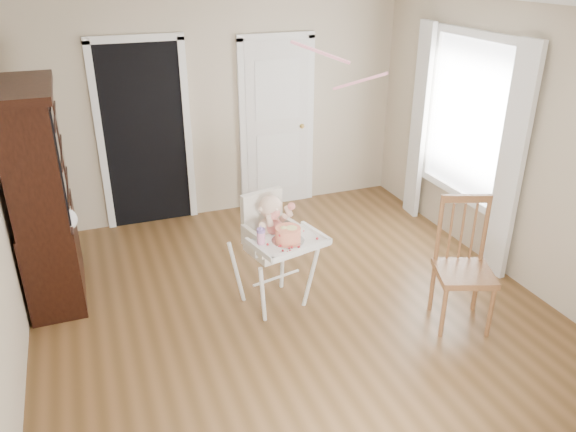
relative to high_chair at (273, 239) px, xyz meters
name	(u,v)px	position (x,y,z in m)	size (l,w,h in m)	color
floor	(298,316)	(0.13, -0.28, -0.67)	(5.00, 5.00, 0.00)	brown
wall_back	(220,104)	(0.13, 2.22, 0.68)	(4.50, 4.50, 0.00)	#C1B197
wall_right	(525,145)	(2.38, -0.28, 0.68)	(5.00, 5.00, 0.00)	#C1B197
crown_molding	(301,3)	(0.13, -0.28, 1.97)	(4.50, 5.00, 0.12)	white
doorway	(145,132)	(-0.77, 2.21, 0.44)	(1.06, 0.05, 2.22)	black
closet_door	(277,126)	(0.83, 2.20, 0.36)	(0.96, 0.09, 2.13)	white
window_right	(464,129)	(2.31, 0.52, 0.62)	(0.13, 1.84, 2.30)	white
high_chair	(273,239)	(0.00, 0.00, 0.00)	(0.76, 0.88, 1.08)	white
baby	(271,222)	(0.00, 0.03, 0.16)	(0.34, 0.25, 0.48)	beige
cake	(288,234)	(0.05, -0.24, 0.15)	(0.28, 0.28, 0.13)	silver
sippy_cup	(261,236)	(-0.17, -0.20, 0.16)	(0.07, 0.07, 0.18)	pink
china_cabinet	(42,196)	(-1.86, 0.92, 0.33)	(0.53, 1.18, 1.99)	black
dining_chair	(464,268)	(1.43, -0.82, -0.14)	(0.59, 0.59, 1.13)	brown
streamer	(320,52)	(0.36, -0.11, 1.60)	(0.03, 0.50, 0.02)	pink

